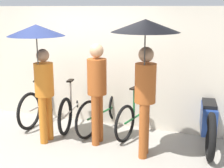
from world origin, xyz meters
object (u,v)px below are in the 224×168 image
Objects in this scene: parked_bicycle_1 at (74,106)px; pedestrian_center at (97,86)px; parked_bicycle_3 at (138,114)px; motorcycle at (208,120)px; pedestrian_leading at (39,54)px; pedestrian_trailing at (145,52)px; parked_bicycle_2 at (104,110)px; parked_bicycle_0 at (44,103)px.

parked_bicycle_1 is 1.22m from pedestrian_center.
parked_bicycle_1 is 1.31m from parked_bicycle_3.
motorcycle is at bearing -100.27° from parked_bicycle_1.
pedestrian_leading is 1.74m from pedestrian_trailing.
pedestrian_trailing is at bearing 161.90° from pedestrian_center.
parked_bicycle_3 is at bearing -98.71° from parked_bicycle_1.
parked_bicycle_3 reaches higher than parked_bicycle_2.
parked_bicycle_1 is at bearing 82.29° from motorcycle.
pedestrian_trailing reaches higher than parked_bicycle_2.
pedestrian_center is 1.97m from motorcycle.
parked_bicycle_3 is (0.66, 0.06, -0.02)m from parked_bicycle_2.
parked_bicycle_0 is 1.01× the size of pedestrian_center.
parked_bicycle_2 is 0.66m from parked_bicycle_3.
parked_bicycle_0 is 1.97m from parked_bicycle_3.
pedestrian_leading is at bearing -3.57° from pedestrian_trailing.
pedestrian_leading is at bearing 20.03° from pedestrian_center.
parked_bicycle_3 is 0.95× the size of pedestrian_center.
parked_bicycle_2 is 1.86m from pedestrian_trailing.
pedestrian_leading is at bearing 138.47° from parked_bicycle_3.
pedestrian_center is at bearing -112.17° from parked_bicycle_0.
parked_bicycle_1 is 1.56m from pedestrian_leading.
parked_bicycle_2 is 0.85× the size of pedestrian_leading.
parked_bicycle_3 is 0.77× the size of pedestrian_trailing.
parked_bicycle_0 is at bearing -57.19° from pedestrian_leading.
pedestrian_trailing is at bearing -148.69° from parked_bicycle_3.
pedestrian_center is at bearing -22.69° from pedestrian_trailing.
pedestrian_leading is at bearing 154.43° from parked_bicycle_2.
pedestrian_trailing is at bearing -176.47° from pedestrian_leading.
pedestrian_leading reaches higher than parked_bicycle_1.
parked_bicycle_3 is (1.31, -0.00, -0.01)m from parked_bicycle_1.
pedestrian_trailing is 1.05× the size of motorcycle.
pedestrian_trailing reaches higher than pedestrian_leading.
pedestrian_center is (0.87, 0.31, -0.54)m from pedestrian_leading.
parked_bicycle_1 is 0.66m from parked_bicycle_2.
pedestrian_center is at bearing 103.26° from motorcycle.
parked_bicycle_2 is at bearing -125.58° from pedestrian_leading.
parked_bicycle_1 reaches higher than parked_bicycle_3.
pedestrian_leading reaches higher than parked_bicycle_2.
parked_bicycle_2 is 1.06× the size of parked_bicycle_3.
parked_bicycle_2 is 1.69m from pedestrian_leading.
pedestrian_leading is 1.00× the size of motorcycle.
motorcycle is (1.24, -0.07, 0.07)m from parked_bicycle_3.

